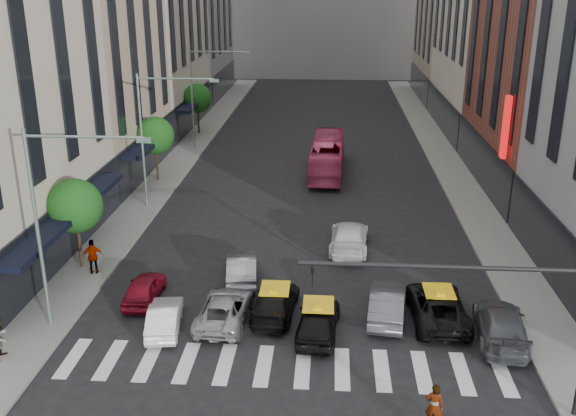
% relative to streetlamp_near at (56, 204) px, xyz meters
% --- Properties ---
extents(ground, '(160.00, 160.00, 0.00)m').
position_rel_streetlamp_near_xyz_m(ground, '(10.04, -4.00, -5.90)').
color(ground, black).
rests_on(ground, ground).
extents(sidewalk_left, '(3.00, 96.00, 0.15)m').
position_rel_streetlamp_near_xyz_m(sidewalk_left, '(-1.46, 26.00, -5.83)').
color(sidewalk_left, slate).
rests_on(sidewalk_left, ground).
extents(sidewalk_right, '(3.00, 96.00, 0.15)m').
position_rel_streetlamp_near_xyz_m(sidewalk_right, '(21.54, 26.00, -5.83)').
color(sidewalk_right, slate).
rests_on(sidewalk_right, ground).
extents(building_left_b, '(8.00, 16.00, 24.00)m').
position_rel_streetlamp_near_xyz_m(building_left_b, '(-6.96, 24.00, 6.10)').
color(building_left_b, tan).
rests_on(building_left_b, ground).
extents(building_right_b, '(8.00, 18.00, 26.00)m').
position_rel_streetlamp_near_xyz_m(building_right_b, '(27.04, 23.00, 7.10)').
color(building_right_b, brown).
rests_on(building_right_b, ground).
extents(tree_near, '(2.88, 2.88, 4.95)m').
position_rel_streetlamp_near_xyz_m(tree_near, '(-1.76, 6.00, -2.25)').
color(tree_near, black).
rests_on(tree_near, sidewalk_left).
extents(tree_mid, '(2.88, 2.88, 4.95)m').
position_rel_streetlamp_near_xyz_m(tree_mid, '(-1.76, 22.00, -2.25)').
color(tree_mid, black).
rests_on(tree_mid, sidewalk_left).
extents(tree_far, '(2.88, 2.88, 4.95)m').
position_rel_streetlamp_near_xyz_m(tree_far, '(-1.76, 38.00, -2.25)').
color(tree_far, black).
rests_on(tree_far, sidewalk_left).
extents(streetlamp_near, '(5.38, 0.25, 9.00)m').
position_rel_streetlamp_near_xyz_m(streetlamp_near, '(0.00, 0.00, 0.00)').
color(streetlamp_near, gray).
rests_on(streetlamp_near, sidewalk_left).
extents(streetlamp_mid, '(5.38, 0.25, 9.00)m').
position_rel_streetlamp_near_xyz_m(streetlamp_mid, '(0.00, 16.00, 0.00)').
color(streetlamp_mid, gray).
rests_on(streetlamp_mid, sidewalk_left).
extents(streetlamp_far, '(5.38, 0.25, 9.00)m').
position_rel_streetlamp_near_xyz_m(streetlamp_far, '(0.00, 32.00, 0.00)').
color(streetlamp_far, gray).
rests_on(streetlamp_far, sidewalk_left).
extents(traffic_signal, '(10.10, 0.20, 6.00)m').
position_rel_streetlamp_near_xyz_m(traffic_signal, '(17.74, -5.00, -1.43)').
color(traffic_signal, black).
rests_on(traffic_signal, ground).
extents(liberty_sign, '(0.30, 0.70, 4.00)m').
position_rel_streetlamp_near_xyz_m(liberty_sign, '(22.64, 16.00, 0.10)').
color(liberty_sign, red).
rests_on(liberty_sign, ground).
extents(car_red, '(1.62, 3.84, 1.30)m').
position_rel_streetlamp_near_xyz_m(car_red, '(2.64, 2.70, -5.26)').
color(car_red, maroon).
rests_on(car_red, ground).
extents(car_white_front, '(1.83, 3.96, 1.26)m').
position_rel_streetlamp_near_xyz_m(car_white_front, '(4.32, 0.05, -5.28)').
color(car_white_front, white).
rests_on(car_white_front, ground).
extents(car_silver, '(2.38, 4.79, 1.30)m').
position_rel_streetlamp_near_xyz_m(car_silver, '(6.88, 0.96, -5.25)').
color(car_silver, '#9A9A9F').
rests_on(car_silver, ground).
extents(taxi_left, '(2.24, 4.73, 1.33)m').
position_rel_streetlamp_near_xyz_m(taxi_left, '(9.14, 1.78, -5.24)').
color(taxi_left, black).
rests_on(taxi_left, ground).
extents(taxi_center, '(2.09, 4.47, 1.48)m').
position_rel_streetlamp_near_xyz_m(taxi_center, '(11.20, 0.08, -5.16)').
color(taxi_center, black).
rests_on(taxi_center, ground).
extents(car_grey_mid, '(2.07, 4.62, 1.47)m').
position_rel_streetlamp_near_xyz_m(car_grey_mid, '(14.34, 1.84, -5.17)').
color(car_grey_mid, '#474850').
rests_on(car_grey_mid, ground).
extents(taxi_right, '(2.53, 5.29, 1.46)m').
position_rel_streetlamp_near_xyz_m(taxi_right, '(16.66, 1.78, -5.18)').
color(taxi_right, black).
rests_on(taxi_right, ground).
extents(car_grey_curb, '(2.63, 5.26, 1.47)m').
position_rel_streetlamp_near_xyz_m(car_grey_curb, '(19.14, 0.21, -5.17)').
color(car_grey_curb, '#46494E').
rests_on(car_grey_curb, ground).
extents(car_row2_left, '(2.01, 4.48, 1.43)m').
position_rel_streetlamp_near_xyz_m(car_row2_left, '(7.10, 5.29, -5.19)').
color(car_row2_left, gray).
rests_on(car_row2_left, ground).
extents(car_row2_right, '(2.45, 5.37, 1.52)m').
position_rel_streetlamp_near_xyz_m(car_row2_right, '(12.76, 9.76, -5.14)').
color(car_row2_right, white).
rests_on(car_row2_right, ground).
extents(bus, '(2.79, 10.50, 2.90)m').
position_rel_streetlamp_near_xyz_m(bus, '(11.34, 25.06, -4.45)').
color(bus, '#C93B6F').
rests_on(bus, ground).
extents(rider, '(0.72, 0.57, 1.72)m').
position_rel_streetlamp_near_xyz_m(rider, '(15.32, -6.20, -4.08)').
color(rider, gray).
rests_on(rider, motorcycle).
extents(pedestrian_near, '(0.71, 0.89, 1.80)m').
position_rel_streetlamp_near_xyz_m(pedestrian_near, '(-1.77, -2.81, -4.86)').
color(pedestrian_near, gray).
rests_on(pedestrian_near, sidewalk_left).
extents(pedestrian_far, '(1.21, 0.75, 1.91)m').
position_rel_streetlamp_near_xyz_m(pedestrian_far, '(-0.79, 5.27, -4.80)').
color(pedestrian_far, gray).
rests_on(pedestrian_far, sidewalk_left).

